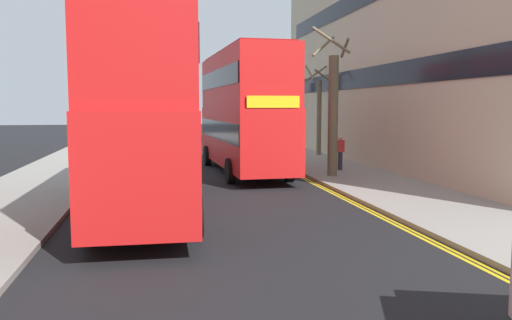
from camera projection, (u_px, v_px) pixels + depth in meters
sidewalk_right at (391, 190)px, 19.11m from camera, size 4.00×80.00×0.14m
sidewalk_left at (14, 202)px, 16.71m from camera, size 4.00×80.00×0.14m
kerb_line_outer at (357, 203)px, 16.77m from camera, size 0.10×56.00×0.01m
kerb_line_inner at (353, 204)px, 16.74m from camera, size 0.10×56.00×0.01m
double_decker_bus_away at (145, 110)px, 15.18m from camera, size 2.88×10.83×5.64m
double_decker_bus_oncoming at (243, 108)px, 24.29m from camera, size 3.14×10.90×5.64m
pedestrian_far at (340, 152)px, 24.43m from camera, size 0.34×0.22×1.62m
street_tree_near at (333, 112)px, 22.24m from camera, size 1.67×2.04×6.27m
street_tree_mid at (289, 112)px, 37.94m from camera, size 1.68×1.69×5.63m
street_tree_far at (319, 109)px, 31.81m from camera, size 1.65×1.76×5.64m
townhouse_terrace_right at (445, 53)px, 28.16m from camera, size 10.08×28.00×12.01m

